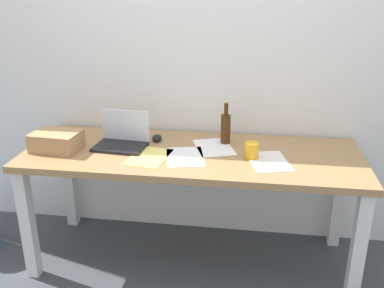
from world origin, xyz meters
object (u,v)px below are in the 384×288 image
Objects in this scene: beer_bottle at (226,128)px; computer_mouse at (157,138)px; desk at (192,166)px; laptop_left at (122,139)px; coffee_mug at (252,150)px; cardboard_box at (56,141)px.

beer_bottle reaches higher than computer_mouse.
computer_mouse is (-0.25, 0.16, 0.11)m from desk.
desk is 0.46m from laptop_left.
beer_bottle reaches higher than laptop_left.
laptop_left reaches higher than coffee_mug.
cardboard_box is at bearing -165.51° from beer_bottle.
computer_mouse is at bearing 23.47° from cardboard_box.
desk is at bearing 172.60° from coffee_mug.
laptop_left is 0.39m from cardboard_box.
desk is at bearing -136.86° from beer_bottle.
laptop_left is 3.39× the size of coffee_mug.
computer_mouse is 0.63m from coffee_mug.
computer_mouse is at bearing -178.20° from beer_bottle.
laptop_left reaches higher than desk.
coffee_mug is (0.16, -0.22, -0.05)m from beer_bottle.
laptop_left is (-0.44, 0.03, 0.14)m from desk.
coffee_mug is (0.35, -0.05, 0.14)m from desk.
desk is 20.99× the size of coffee_mug.
desk is 0.32m from beer_bottle.
beer_bottle is (0.62, 0.14, 0.06)m from laptop_left.
beer_bottle is at bearing 43.14° from desk.
laptop_left is at bearing 16.97° from cardboard_box.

